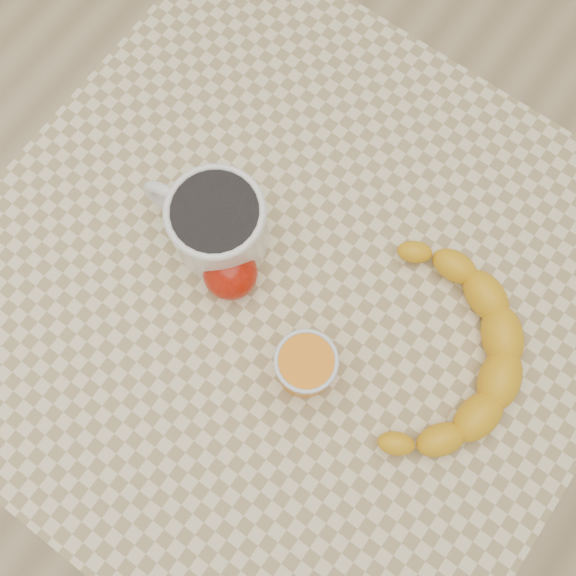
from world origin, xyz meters
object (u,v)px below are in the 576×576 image
Objects in this scene: orange_juice_glass at (305,365)px; apple at (230,273)px; coffee_mug at (216,223)px; banana at (446,355)px; table at (288,307)px.

apple is (-0.14, 0.04, -0.01)m from orange_juice_glass.
coffee_mug is 0.06m from apple.
orange_juice_glass is at bearing -15.76° from apple.
orange_juice_glass is 0.15m from apple.
orange_juice_glass reaches higher than banana.
apple is at bearing 164.24° from orange_juice_glass.
apple reaches higher than table.
apple is 0.28m from banana.
banana is (0.27, 0.07, -0.01)m from apple.
orange_juice_glass reaches higher than table.
coffee_mug is at bearing 176.08° from table.
apple is at bearing -157.05° from table.
orange_juice_glass reaches higher than apple.
apple is at bearing 176.87° from banana.
coffee_mug reaches higher than table.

